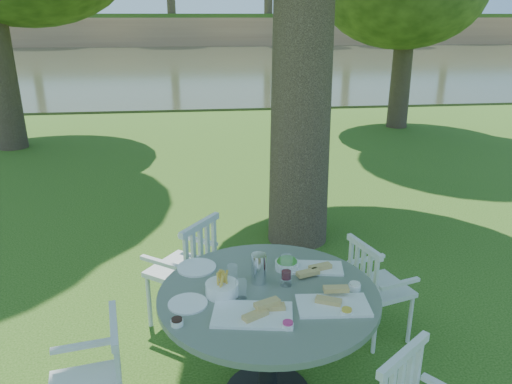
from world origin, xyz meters
TOP-DOWN VIEW (x-y plane):
  - ground at (0.00, 0.00)m, footprint 140.00×140.00m
  - table at (-0.12, -1.44)m, footprint 1.35×1.35m
  - chair_ne at (0.75, -0.89)m, footprint 0.48×0.50m
  - chair_nw at (-0.61, -0.54)m, footprint 0.62×0.63m
  - chair_sw at (-1.10, -1.75)m, footprint 0.47×0.49m
  - tableware at (-0.17, -1.42)m, footprint 1.17×0.90m
  - river at (0.00, 23.00)m, footprint 100.00×28.00m

SIDE VIEW (x-z plane):
  - ground at x=0.00m, z-range 0.00..0.00m
  - river at x=0.00m, z-range -0.06..0.06m
  - chair_ne at x=0.75m, z-range 0.07..0.88m
  - chair_sw at x=-1.10m, z-range 0.07..0.92m
  - chair_nw at x=-0.61m, z-range 0.08..0.99m
  - table at x=-0.12m, z-range 0.24..1.02m
  - tableware at x=-0.17m, z-range 0.72..0.93m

